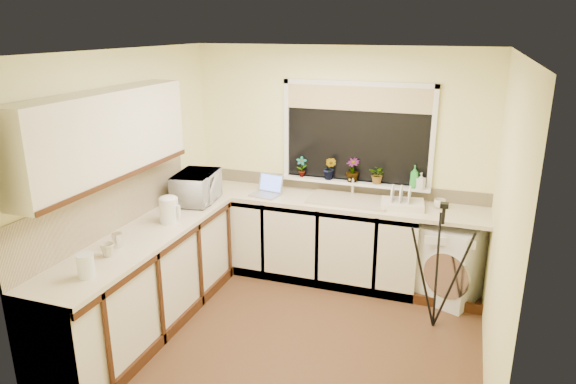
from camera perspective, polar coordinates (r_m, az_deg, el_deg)
The scene contains 34 objects.
floor at distance 4.85m, azimuth 0.58°, elevation -15.28°, with size 3.20×3.20×0.00m, color #4F341F.
ceiling at distance 4.07m, azimuth 0.69°, elevation 15.05°, with size 3.20×3.20×0.00m, color white.
wall_back at distance 5.69m, azimuth 5.43°, elevation 3.23°, with size 3.20×3.20×0.00m, color #FFFAAA.
wall_front at distance 3.03m, azimuth -8.54°, elevation -10.27°, with size 3.20×3.20×0.00m, color #FFFAAA.
wall_left at distance 5.02m, azimuth -16.97°, elevation 0.55°, with size 3.00×3.00×0.00m, color #FFFAAA.
wall_right at distance 4.12m, azimuth 22.29°, elevation -3.74°, with size 3.00×3.00×0.00m, color #FFFAAA.
base_cabinet_back at distance 5.75m, azimuth 1.32°, elevation -4.90°, with size 2.55×0.60×0.86m, color silver.
base_cabinet_left at distance 4.92m, azimuth -15.30°, elevation -9.65°, with size 0.54×2.40×0.86m, color silver.
worktop_back at distance 5.51m, azimuth 4.58°, elevation -0.98°, with size 3.20×0.60×0.04m, color beige.
worktop_left at distance 4.73m, azimuth -15.73°, elevation -4.80°, with size 0.60×2.40×0.04m, color beige.
upper_cabinet at distance 4.44m, azimuth -19.30°, elevation 5.83°, with size 0.28×1.90×0.70m, color silver.
splashback_left at distance 4.82m, azimuth -18.80°, elevation -1.60°, with size 0.02×2.40×0.45m, color beige.
splashback_back at distance 5.74m, azimuth 5.33°, elevation 0.74°, with size 3.20×0.02×0.14m, color beige.
window_glass at distance 5.56m, azimuth 7.50°, elevation 6.26°, with size 1.50×0.02×1.00m, color black.
window_blind at distance 5.47m, azimuth 7.61°, elevation 10.06°, with size 1.50×0.02×0.25m, color tan.
windowsill at distance 5.63m, azimuth 7.18°, elevation 1.01°, with size 1.60×0.14×0.03m, color white.
sink at distance 5.45m, azimuth 6.62°, elevation -0.87°, with size 0.82×0.46×0.03m, color tan.
faucet at distance 5.59m, azimuth 7.06°, elevation 0.73°, with size 0.03×0.03×0.24m, color silver.
washing_machine at distance 5.49m, azimuth 17.03°, elevation -7.29°, with size 0.55×0.53×0.78m, color silver.
laptop at distance 5.63m, azimuth -2.25°, elevation 0.29°, with size 0.33×0.32×0.21m.
kettle at distance 4.93m, azimuth -12.83°, elevation -1.99°, with size 0.17×0.17×0.23m, color white.
dish_rack at distance 5.35m, azimuth 12.35°, elevation -1.32°, with size 0.42×0.31×0.06m, color silver.
tripod at distance 4.87m, azimuth 16.07°, elevation -7.83°, with size 0.59×0.59×1.19m, color black, non-canonical shape.
glass_jug at distance 4.07m, azimuth -21.16°, elevation -7.49°, with size 0.12×0.12×0.18m, color white.
steel_jar at distance 4.53m, azimuth -18.09°, elevation -5.00°, with size 0.09×0.09×0.12m, color silver.
microwave at distance 5.45m, azimuth -9.94°, elevation 0.51°, with size 0.55×0.37×0.31m, color white.
plant_a at distance 5.73m, azimuth 1.48°, elevation 2.76°, with size 0.12×0.08×0.22m, color #999999.
plant_b at distance 5.63m, azimuth 4.58°, elevation 2.58°, with size 0.14×0.11×0.25m, color #999999.
plant_c at distance 5.59m, azimuth 7.04°, elevation 2.38°, with size 0.14×0.14×0.25m, color #999999.
plant_d at distance 5.56m, azimuth 9.77°, elevation 1.88°, with size 0.18×0.15×0.20m, color #999999.
soap_bottle_green at distance 5.48m, azimuth 13.59°, elevation 1.62°, with size 0.09×0.09×0.23m, color green.
soap_bottle_clear at distance 5.48m, azimuth 14.28°, elevation 1.19°, with size 0.08×0.08×0.17m, color #999999.
cup_back at distance 5.42m, azimuth 16.19°, elevation -1.24°, with size 0.12×0.12×0.09m, color silver.
cup_left at distance 4.38m, azimuth -19.04°, elevation -5.98°, with size 0.11×0.11×0.10m, color #BFB69D.
Camera 1 is at (1.28, -3.86, 2.64)m, focal length 32.65 mm.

